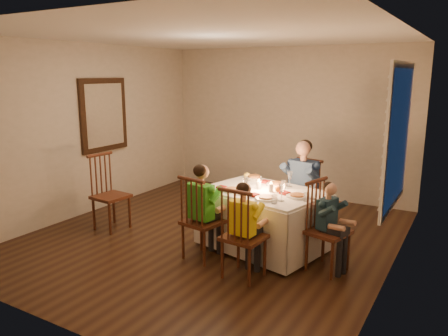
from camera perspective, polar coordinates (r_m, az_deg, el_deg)
The scene contains 26 objects.
ground at distance 5.96m, azimuth -1.41°, elevation -8.87°, with size 5.00×5.00×0.00m, color black.
wall_left at distance 7.06m, azimuth -17.26°, elevation 4.82°, with size 0.02×5.00×2.60m, color beige.
wall_right at distance 4.84m, azimuth 21.77°, elevation 1.27°, with size 0.02×5.00×2.60m, color beige.
wall_back at distance 7.84m, azimuth 8.24°, elevation 5.95°, with size 4.50×0.02×2.60m, color beige.
ceiling at distance 5.57m, azimuth -1.56°, elevation 16.91°, with size 5.00×5.00×0.00m, color white.
dining_table at distance 5.44m, azimuth 5.19°, elevation -5.09°, with size 1.62×1.32×0.72m.
chair_adult at distance 6.17m, azimuth 9.90°, elevation -8.29°, with size 0.42×0.40×1.02m, color #3E1D11, non-canonical shape.
chair_near_left at distance 5.31m, azimuth -2.77°, elevation -11.64°, with size 0.42×0.40×1.02m, color #3E1D11, non-canonical shape.
chair_near_right at distance 4.87m, azimuth 2.55°, elevation -13.97°, with size 0.42×0.40×1.02m, color #3E1D11, non-canonical shape.
chair_end at distance 5.13m, azimuth 13.23°, elevation -12.84°, with size 0.42×0.40×1.02m, color #3E1D11, non-canonical shape.
chair_extra at distance 6.42m, azimuth -14.33°, elevation -7.67°, with size 0.44×0.42×1.07m, color #3E1D11, non-canonical shape.
adult at distance 6.17m, azimuth 9.90°, elevation -8.29°, with size 0.48×0.44×1.29m, color navy, non-canonical shape.
child_green at distance 5.31m, azimuth -2.77°, elevation -11.64°, with size 0.40×0.36×1.14m, color green, non-canonical shape.
child_yellow at distance 4.87m, azimuth 2.55°, elevation -13.97°, with size 0.35×0.32×1.06m, color yellow, non-canonical shape.
child_teal at distance 5.13m, azimuth 13.23°, elevation -12.84°, with size 0.32×0.29×1.01m, color #19323F, non-canonical shape.
setting_adult at distance 5.64m, azimuth 6.84°, elevation -2.13°, with size 0.26×0.26×0.02m, color silver.
setting_green at distance 5.32m, azimuth 1.09°, elevation -2.93°, with size 0.26×0.26×0.02m, color silver.
setting_yellow at distance 5.01m, azimuth 5.56°, elevation -3.96°, with size 0.26×0.26×0.02m, color silver.
setting_teal at distance 5.14m, azimuth 9.57°, elevation -3.65°, with size 0.26×0.26×0.02m, color silver.
candle_left at distance 5.41m, azimuth 4.56°, elevation -2.25°, with size 0.06×0.06×0.10m, color silver.
candle_right at distance 5.30m, azimuth 6.15°, elevation -2.59°, with size 0.06×0.06×0.10m, color silver.
squash at distance 5.91m, azimuth 3.03°, elevation -1.04°, with size 0.09×0.09×0.09m, color yellow.
orange_fruit at distance 5.30m, azimuth 7.10°, elevation -2.73°, with size 0.08×0.08×0.08m, color orange.
serving_bowl at distance 5.86m, azimuth 3.96°, elevation -1.37°, with size 0.20×0.20×0.05m, color silver.
wall_mirror at distance 7.22m, azimuth -15.42°, elevation 6.69°, with size 0.06×0.95×1.15m.
window_blinds at distance 4.92m, azimuth 21.63°, elevation 3.80°, with size 0.07×1.34×1.54m.
Camera 1 is at (2.93, -4.72, 2.16)m, focal length 35.00 mm.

